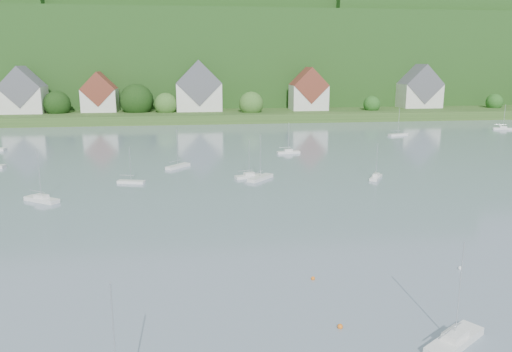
# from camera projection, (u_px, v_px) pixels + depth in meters

# --- Properties ---
(far_shore_strip) EXTENTS (600.00, 60.00, 3.00)m
(far_shore_strip) POSITION_uv_depth(u_px,v_px,m) (186.00, 112.00, 192.59)
(far_shore_strip) COLOR #2E501E
(far_shore_strip) RESTS_ON ground
(forested_ridge) EXTENTS (620.00, 181.22, 69.89)m
(forested_ridge) POSITION_uv_depth(u_px,v_px,m) (186.00, 57.00, 254.11)
(forested_ridge) COLOR #194315
(forested_ridge) RESTS_ON ground
(village_building_0) EXTENTS (14.00, 10.40, 16.00)m
(village_building_0) POSITION_uv_depth(u_px,v_px,m) (23.00, 94.00, 171.10)
(village_building_0) COLOR beige
(village_building_0) RESTS_ON far_shore_strip
(village_building_1) EXTENTS (12.00, 9.36, 14.00)m
(village_building_1) POSITION_uv_depth(u_px,v_px,m) (100.00, 95.00, 176.45)
(village_building_1) COLOR beige
(village_building_1) RESTS_ON far_shore_strip
(village_building_2) EXTENTS (16.00, 11.44, 18.00)m
(village_building_2) POSITION_uv_depth(u_px,v_px,m) (199.00, 90.00, 179.69)
(village_building_2) COLOR beige
(village_building_2) RESTS_ON far_shore_strip
(village_building_3) EXTENTS (13.00, 10.40, 15.50)m
(village_building_3) POSITION_uv_depth(u_px,v_px,m) (308.00, 92.00, 183.13)
(village_building_3) COLOR beige
(village_building_3) RESTS_ON far_shore_strip
(village_building_4) EXTENTS (15.00, 10.40, 16.50)m
(village_building_4) POSITION_uv_depth(u_px,v_px,m) (420.00, 90.00, 192.80)
(village_building_4) COLOR beige
(village_building_4) RESTS_ON far_shore_strip
(near_sailboat_3) EXTENTS (5.82, 4.68, 7.98)m
(near_sailboat_3) POSITION_uv_depth(u_px,v_px,m) (455.00, 339.00, 36.42)
(near_sailboat_3) COLOR silver
(near_sailboat_3) RESTS_ON ground
(mooring_buoy_2) EXTENTS (0.43, 0.43, 0.43)m
(mooring_buoy_2) POSITION_uv_depth(u_px,v_px,m) (340.00, 328.00, 38.81)
(mooring_buoy_2) COLOR orange
(mooring_buoy_2) RESTS_ON ground
(mooring_buoy_3) EXTENTS (0.39, 0.39, 0.39)m
(mooring_buoy_3) POSITION_uv_depth(u_px,v_px,m) (313.00, 279.00, 47.47)
(mooring_buoy_3) COLOR orange
(mooring_buoy_3) RESTS_ON ground
(mooring_buoy_4) EXTENTS (0.42, 0.42, 0.42)m
(mooring_buoy_4) POSITION_uv_depth(u_px,v_px,m) (460.00, 269.00, 49.79)
(mooring_buoy_4) COLOR white
(mooring_buoy_4) RESTS_ON ground
(far_sailboat_cluster) EXTENTS (192.56, 70.17, 8.71)m
(far_sailboat_cluster) POSITION_uv_depth(u_px,v_px,m) (167.00, 155.00, 109.30)
(far_sailboat_cluster) COLOR silver
(far_sailboat_cluster) RESTS_ON ground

